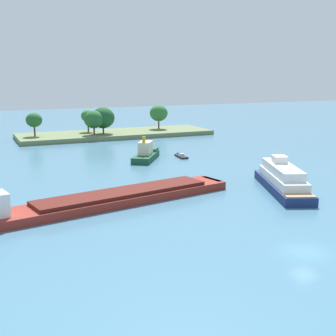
{
  "coord_description": "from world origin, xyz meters",
  "views": [
    {
      "loc": [
        -29.95,
        -32.85,
        17.44
      ],
      "look_at": [
        2.03,
        37.9,
        1.2
      ],
      "focal_mm": 48.06,
      "sensor_mm": 36.0,
      "label": 1
    }
  ],
  "objects_px": {
    "cargo_barge": "(108,199)",
    "tugboat": "(146,154)",
    "fishing_skiff": "(181,156)",
    "white_riverboat": "(283,180)",
    "channel_buoy_red": "(293,171)"
  },
  "relations": [
    {
      "from": "white_riverboat",
      "to": "tugboat",
      "type": "height_order",
      "value": "white_riverboat"
    },
    {
      "from": "tugboat",
      "to": "channel_buoy_red",
      "type": "distance_m",
      "value": 30.41
    },
    {
      "from": "channel_buoy_red",
      "to": "fishing_skiff",
      "type": "bearing_deg",
      "value": 113.11
    },
    {
      "from": "fishing_skiff",
      "to": "cargo_barge",
      "type": "relative_size",
      "value": 0.14
    },
    {
      "from": "cargo_barge",
      "to": "tugboat",
      "type": "relative_size",
      "value": 3.26
    },
    {
      "from": "fishing_skiff",
      "to": "channel_buoy_red",
      "type": "xyz_separation_m",
      "value": [
        10.22,
        -23.94,
        0.59
      ]
    },
    {
      "from": "cargo_barge",
      "to": "white_riverboat",
      "type": "distance_m",
      "value": 26.75
    },
    {
      "from": "cargo_barge",
      "to": "white_riverboat",
      "type": "xyz_separation_m",
      "value": [
        26.5,
        -3.52,
        0.81
      ]
    },
    {
      "from": "white_riverboat",
      "to": "cargo_barge",
      "type": "bearing_deg",
      "value": 172.43
    },
    {
      "from": "cargo_barge",
      "to": "channel_buoy_red",
      "type": "xyz_separation_m",
      "value": [
        35.0,
        4.2,
        -0.09
      ]
    },
    {
      "from": "fishing_skiff",
      "to": "tugboat",
      "type": "relative_size",
      "value": 0.46
    },
    {
      "from": "fishing_skiff",
      "to": "white_riverboat",
      "type": "xyz_separation_m",
      "value": [
        1.72,
        -31.66,
        1.49
      ]
    },
    {
      "from": "cargo_barge",
      "to": "fishing_skiff",
      "type": "bearing_deg",
      "value": 48.63
    },
    {
      "from": "tugboat",
      "to": "white_riverboat",
      "type": "bearing_deg",
      "value": -73.25
    },
    {
      "from": "fishing_skiff",
      "to": "white_riverboat",
      "type": "height_order",
      "value": "white_riverboat"
    }
  ]
}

